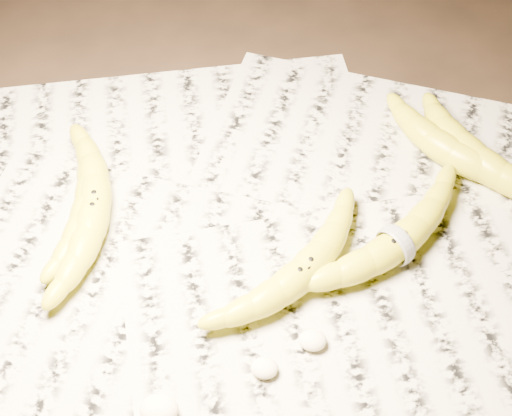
# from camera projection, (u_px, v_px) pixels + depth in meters

# --- Properties ---
(ground) EXTENTS (3.00, 3.00, 0.00)m
(ground) POSITION_uv_depth(u_px,v_px,m) (266.00, 245.00, 0.82)
(ground) COLOR black
(ground) RESTS_ON ground
(newspaper_patch) EXTENTS (0.90, 0.70, 0.01)m
(newspaper_patch) POSITION_uv_depth(u_px,v_px,m) (268.00, 267.00, 0.80)
(newspaper_patch) COLOR #BAB79F
(newspaper_patch) RESTS_ON ground
(banana_left_a) EXTENTS (0.09, 0.23, 0.04)m
(banana_left_a) POSITION_uv_depth(u_px,v_px,m) (93.00, 206.00, 0.82)
(banana_left_a) COLOR gold
(banana_left_a) RESTS_ON newspaper_patch
(banana_left_b) EXTENTS (0.07, 0.19, 0.04)m
(banana_left_b) POSITION_uv_depth(u_px,v_px,m) (88.00, 201.00, 0.83)
(banana_left_b) COLOR gold
(banana_left_b) RESTS_ON newspaper_patch
(banana_center) EXTENTS (0.18, 0.20, 0.04)m
(banana_center) POSITION_uv_depth(u_px,v_px,m) (303.00, 270.00, 0.77)
(banana_center) COLOR gold
(banana_center) RESTS_ON newspaper_patch
(banana_taped) EXTENTS (0.21, 0.20, 0.04)m
(banana_taped) POSITION_uv_depth(u_px,v_px,m) (396.00, 243.00, 0.79)
(banana_taped) COLOR gold
(banana_taped) RESTS_ON newspaper_patch
(banana_upper_a) EXTENTS (0.20, 0.17, 0.04)m
(banana_upper_a) POSITION_uv_depth(u_px,v_px,m) (455.00, 152.00, 0.87)
(banana_upper_a) COLOR gold
(banana_upper_a) RESTS_ON newspaper_patch
(banana_upper_b) EXTENTS (0.18, 0.19, 0.04)m
(banana_upper_b) POSITION_uv_depth(u_px,v_px,m) (478.00, 158.00, 0.87)
(banana_upper_b) COLOR gold
(banana_upper_b) RESTS_ON newspaper_patch
(measuring_tape) EXTENTS (0.04, 0.04, 0.05)m
(measuring_tape) POSITION_uv_depth(u_px,v_px,m) (396.00, 243.00, 0.79)
(measuring_tape) COLOR white
(measuring_tape) RESTS_ON newspaper_patch
(flesh_chunk_a) EXTENTS (0.04, 0.03, 0.02)m
(flesh_chunk_a) POSITION_uv_depth(u_px,v_px,m) (158.00, 408.00, 0.68)
(flesh_chunk_a) COLOR #F1E9BA
(flesh_chunk_a) RESTS_ON newspaper_patch
(flesh_chunk_b) EXTENTS (0.03, 0.02, 0.02)m
(flesh_chunk_b) POSITION_uv_depth(u_px,v_px,m) (264.00, 366.00, 0.71)
(flesh_chunk_b) COLOR #F1E9BA
(flesh_chunk_b) RESTS_ON newspaper_patch
(flesh_chunk_c) EXTENTS (0.03, 0.02, 0.02)m
(flesh_chunk_c) POSITION_uv_depth(u_px,v_px,m) (313.00, 338.00, 0.73)
(flesh_chunk_c) COLOR #F1E9BA
(flesh_chunk_c) RESTS_ON newspaper_patch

